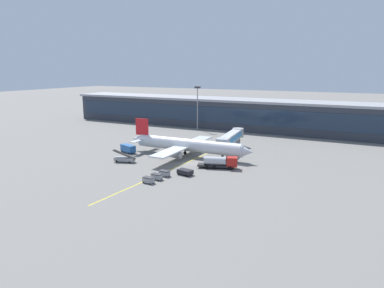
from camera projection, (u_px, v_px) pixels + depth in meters
name	position (u px, v px, depth m)	size (l,w,h in m)	color
ground_plane	(191.00, 163.00, 100.78)	(700.00, 700.00, 0.00)	slate
apron_lead_in_line	(190.00, 161.00, 103.15)	(0.30, 80.00, 0.01)	yellow
terminal_building	(224.00, 113.00, 161.92)	(160.40, 18.67, 13.37)	#2D333D
main_airliner	(188.00, 145.00, 108.18)	(42.03, 33.30, 10.78)	silver
jet_bridge	(231.00, 138.00, 114.25)	(5.95, 22.87, 6.30)	#B2B7BC
fuel_tanker	(220.00, 162.00, 95.21)	(11.05, 5.61, 3.25)	#232326
belt_loader	(124.00, 159.00, 101.75)	(7.02, 3.04, 3.49)	gray
lavatory_truck	(128.00, 148.00, 113.41)	(6.24, 4.21, 2.50)	#285B9E
pushback_tug	(185.00, 172.00, 89.52)	(4.15, 2.94, 1.40)	black
baggage_cart_0	(148.00, 180.00, 83.08)	(2.77, 1.82, 1.48)	gray
baggage_cart_1	(157.00, 176.00, 85.74)	(2.77, 1.82, 1.48)	gray
baggage_cart_2	(164.00, 173.00, 88.39)	(2.77, 1.82, 1.48)	gray
apron_light_mast_0	(197.00, 104.00, 154.11)	(2.80, 0.50, 19.15)	gray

